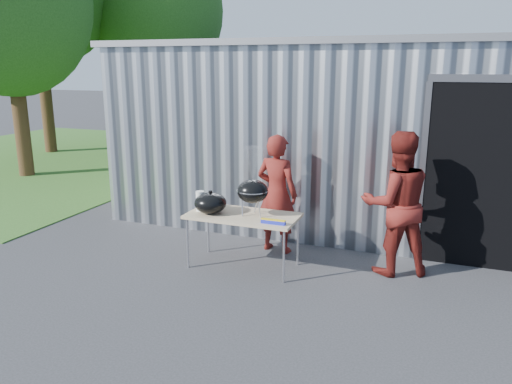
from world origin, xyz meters
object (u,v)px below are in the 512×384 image
at_px(kettle_grill, 253,185).
at_px(person_bystander, 396,204).
at_px(folding_table, 243,217).
at_px(person_cook, 277,194).

distance_m(kettle_grill, person_bystander, 1.90).
bearing_deg(folding_table, kettle_grill, 5.26).
bearing_deg(folding_table, person_bystander, 15.70).
xyz_separation_m(folding_table, kettle_grill, (0.14, 0.01, 0.46)).
bearing_deg(folding_table, person_cook, 73.03).
height_order(folding_table, person_bystander, person_bystander).
distance_m(person_cook, person_bystander, 1.73).
height_order(folding_table, person_cook, person_cook).
bearing_deg(person_cook, kettle_grill, 91.85).
xyz_separation_m(kettle_grill, person_bystander, (1.81, 0.54, -0.22)).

